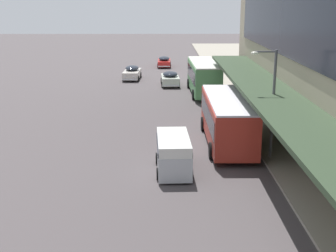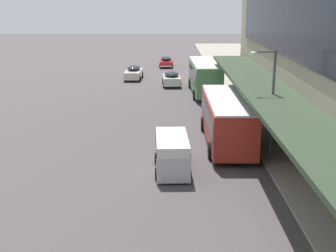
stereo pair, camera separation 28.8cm
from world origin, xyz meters
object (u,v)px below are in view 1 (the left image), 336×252
Objects in this scene: sedan_oncoming_rear at (170,79)px; transit_bus_kerbside_rear at (204,76)px; vw_van at (173,151)px; street_lamp at (270,95)px; sedan_second_mid at (164,61)px; transit_bus_kerbside_front at (227,118)px; sedan_trailing_mid at (132,73)px.

transit_bus_kerbside_rear is at bearing -54.55° from sedan_oncoming_rear.
vw_van is 6.52m from street_lamp.
sedan_oncoming_rear is (-3.28, 4.61, -1.06)m from transit_bus_kerbside_rear.
vw_van is (0.47, -41.05, 0.37)m from sedan_second_mid.
transit_bus_kerbside_front is 16.76m from transit_bus_kerbside_rear.
street_lamp is (2.17, -19.84, 2.02)m from transit_bus_kerbside_rear.
sedan_trailing_mid is 30.55m from street_lamp.
street_lamp is (2.02, -3.07, 2.09)m from transit_bus_kerbside_front.
street_lamp reaches higher than sedan_trailing_mid.
sedan_trailing_mid is 1.05× the size of vw_van.
sedan_second_mid is (-4.08, 36.19, -1.05)m from transit_bus_kerbside_front.
sedan_trailing_mid is at bearing -109.90° from sedan_second_mid.
vw_van is at bearing -90.38° from sedan_oncoming_rear.
sedan_trailing_mid is 0.76× the size of street_lamp.
transit_bus_kerbside_front is at bearing 53.43° from vw_van.
transit_bus_kerbside_front is 21.67m from sedan_oncoming_rear.
transit_bus_kerbside_front is 26.86m from sedan_trailing_mid.
sedan_second_mid is at bearing 90.66° from vw_van.
street_lamp is at bearing -56.68° from transit_bus_kerbside_front.
sedan_trailing_mid reaches higher than sedan_oncoming_rear.
transit_bus_kerbside_rear reaches higher than sedan_trailing_mid.
street_lamp is at bearing -83.77° from transit_bus_kerbside_rear.
sedan_oncoming_rear is 0.95× the size of vw_van.
vw_van is (-3.46, -21.62, -0.75)m from transit_bus_kerbside_rear.
transit_bus_kerbside_front is 1.99× the size of sedan_second_mid.
sedan_second_mid is 41.06m from vw_van.
sedan_trailing_mid is 11.21m from sedan_second_mid.
transit_bus_kerbside_front reaches higher than sedan_second_mid.
transit_bus_kerbside_rear reaches higher than sedan_second_mid.
transit_bus_kerbside_front reaches higher than sedan_trailing_mid.
sedan_second_mid is at bearing 92.51° from sedan_oncoming_rear.
transit_bus_kerbside_rear is 1.49× the size of street_lamp.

